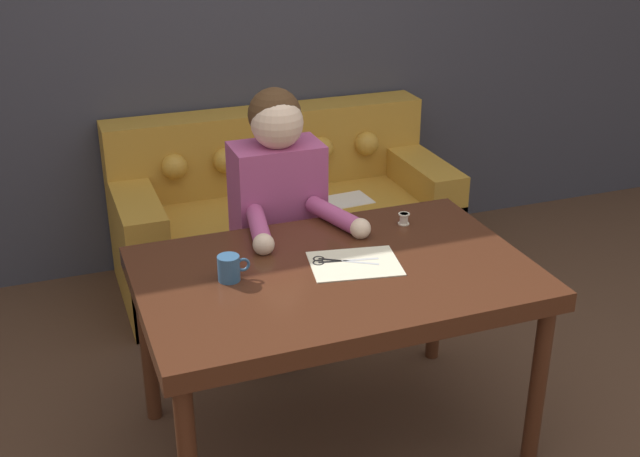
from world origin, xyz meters
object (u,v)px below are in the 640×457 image
object	(u,v)px
dining_table	(335,287)
scissors	(334,261)
thread_spool	(404,219)
couch	(282,221)
mug	(229,268)
person	(279,230)

from	to	relation	value
dining_table	scissors	world-z (taller)	scissors
thread_spool	couch	bearing A→B (deg)	97.74
couch	thread_spool	size ratio (longest dim) A/B	38.05
dining_table	scissors	size ratio (longest dim) A/B	5.80
dining_table	mug	bearing A→B (deg)	172.40
scissors	mug	size ratio (longest dim) A/B	2.09
dining_table	couch	xyz separation A→B (m)	(0.24, 1.38, -0.35)
couch	mug	bearing A→B (deg)	-114.54
mug	thread_spool	xyz separation A→B (m)	(0.76, 0.22, -0.02)
thread_spool	scissors	bearing A→B (deg)	-150.73
couch	person	size ratio (longest dim) A/B	1.39
scissors	thread_spool	xyz separation A→B (m)	(0.38, 0.21, 0.02)
person	thread_spool	xyz separation A→B (m)	(0.41, -0.34, 0.13)
scissors	thread_spool	bearing A→B (deg)	29.27
person	mug	world-z (taller)	person
dining_table	couch	distance (m)	1.44
couch	scissors	size ratio (longest dim) A/B	7.25
thread_spool	person	bearing A→B (deg)	139.94
dining_table	couch	bearing A→B (deg)	80.06
dining_table	scissors	distance (m)	0.09
mug	person	bearing A→B (deg)	57.82
couch	scissors	world-z (taller)	couch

